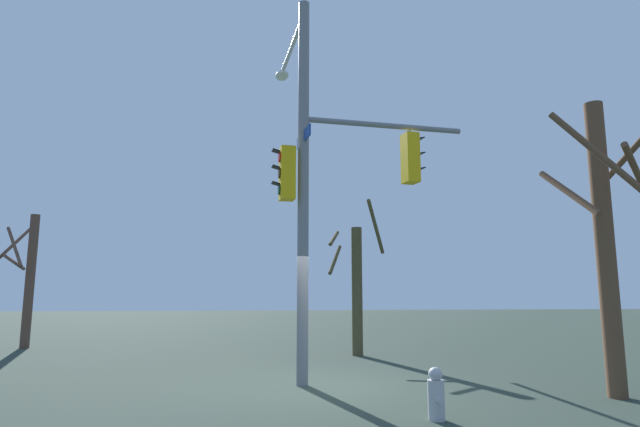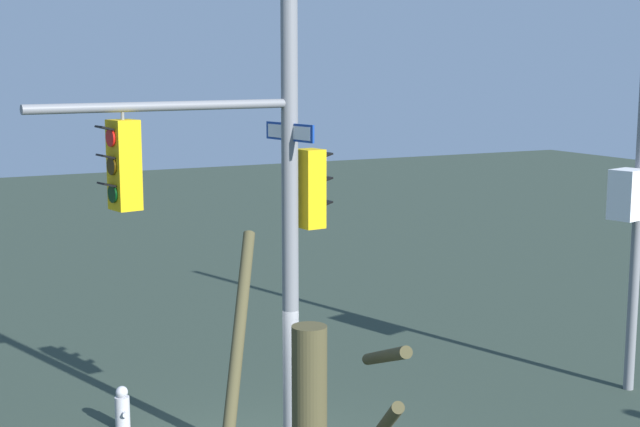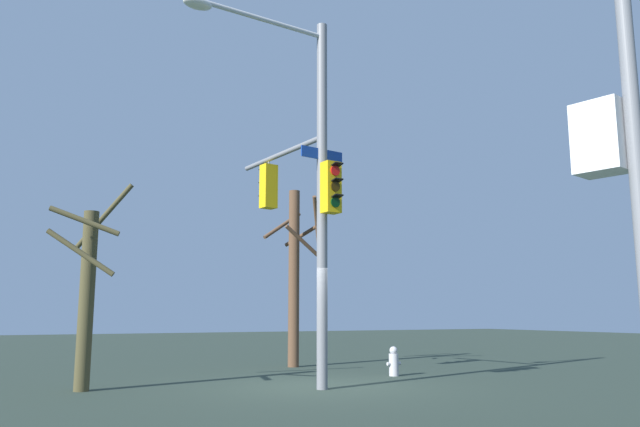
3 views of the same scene
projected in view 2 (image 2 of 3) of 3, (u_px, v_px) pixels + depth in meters
main_signal_pole_assembly at (271, 166)px, 11.96m from camera, size 3.83×4.23×8.01m
secondary_pole_assembly at (634, 185)px, 16.01m from camera, size 0.60×0.81×7.86m
fire_hydrant at (122, 409)px, 14.82m from camera, size 0.38×0.24×0.73m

